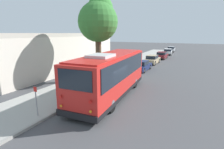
{
  "coord_description": "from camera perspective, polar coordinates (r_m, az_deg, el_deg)",
  "views": [
    {
      "loc": [
        -9.95,
        -5.1,
        4.63
      ],
      "look_at": [
        2.71,
        1.05,
        1.3
      ],
      "focal_mm": 28.0,
      "sensor_mm": 36.0,
      "label": 1
    }
  ],
  "objects": [
    {
      "name": "parked_sedan_silver",
      "position": [
        47.58,
        18.74,
        7.78
      ],
      "size": [
        4.41,
        1.71,
        1.32
      ],
      "rotation": [
        0.0,
        0.0,
        0.0
      ],
      "color": "#A8AAAF",
      "rests_on": "ground"
    },
    {
      "name": "parked_sedan_white",
      "position": [
        40.92,
        17.75,
        7.04
      ],
      "size": [
        4.74,
        2.08,
        1.29
      ],
      "rotation": [
        0.0,
        0.0,
        0.08
      ],
      "color": "silver",
      "rests_on": "ground"
    },
    {
      "name": "ground_plane",
      "position": [
        12.1,
        -1.15,
        -9.19
      ],
      "size": [
        160.0,
        160.0,
        0.0
      ],
      "primitive_type": "plane",
      "color": "#474749"
    },
    {
      "name": "parked_sedan_tan",
      "position": [
        27.9,
        12.95,
        4.71
      ],
      "size": [
        4.34,
        1.8,
        1.33
      ],
      "rotation": [
        0.0,
        0.0,
        -0.03
      ],
      "color": "tan",
      "rests_on": "ground"
    },
    {
      "name": "shuttle_bus",
      "position": [
        12.86,
        -0.34,
        0.52
      ],
      "size": [
        9.52,
        3.21,
        3.33
      ],
      "rotation": [
        0.0,
        0.0,
        0.06
      ],
      "color": "red",
      "rests_on": "ground"
    },
    {
      "name": "fire_hydrant",
      "position": [
        21.3,
        4.11,
        2.24
      ],
      "size": [
        0.22,
        0.22,
        0.81
      ],
      "color": "gold",
      "rests_on": "sidewalk_slab"
    },
    {
      "name": "curb_strip",
      "position": [
        13.06,
        -9.23,
        -7.27
      ],
      "size": [
        80.0,
        0.14,
        0.15
      ],
      "primitive_type": "cube",
      "color": "gray",
      "rests_on": "ground"
    },
    {
      "name": "street_tree",
      "position": [
        17.18,
        -4.46,
        17.42
      ],
      "size": [
        3.75,
        3.75,
        7.96
      ],
      "color": "brown",
      "rests_on": "sidewalk_slab"
    },
    {
      "name": "sign_post_far",
      "position": [
        11.84,
        -16.29,
        -5.9
      ],
      "size": [
        0.06,
        0.06,
        1.39
      ],
      "color": "gray",
      "rests_on": "sidewalk_slab"
    },
    {
      "name": "parked_sedan_navy",
      "position": [
        22.53,
        9.51,
        2.77
      ],
      "size": [
        4.39,
        1.84,
        1.26
      ],
      "rotation": [
        0.0,
        0.0,
        -0.02
      ],
      "color": "#19234C",
      "rests_on": "ground"
    },
    {
      "name": "building_backdrop",
      "position": [
        24.24,
        -19.2,
        6.67
      ],
      "size": [
        18.66,
        7.88,
        4.65
      ],
      "color": "beige",
      "rests_on": "ground"
    },
    {
      "name": "sign_post_near",
      "position": [
        10.53,
        -23.47,
        -7.94
      ],
      "size": [
        0.06,
        0.22,
        1.68
      ],
      "color": "gray",
      "rests_on": "sidewalk_slab"
    },
    {
      "name": "parked_sedan_maroon",
      "position": [
        34.02,
        15.9,
        5.98
      ],
      "size": [
        4.34,
        1.81,
        1.27
      ],
      "rotation": [
        0.0,
        0.0,
        -0.02
      ],
      "color": "maroon",
      "rests_on": "ground"
    },
    {
      "name": "sidewalk_slab",
      "position": [
        14.33,
        -16.21,
        -5.77
      ],
      "size": [
        80.0,
        4.09,
        0.15
      ],
      "primitive_type": "cube",
      "color": "#A3A099",
      "rests_on": "ground"
    }
  ]
}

